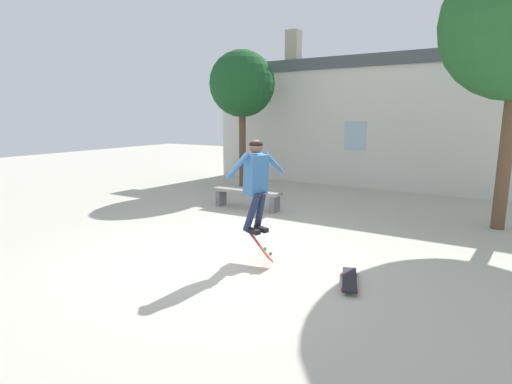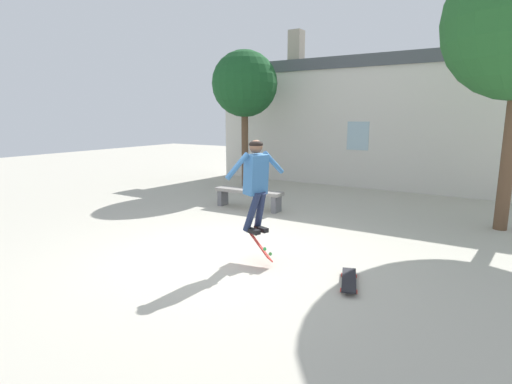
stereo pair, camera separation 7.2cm
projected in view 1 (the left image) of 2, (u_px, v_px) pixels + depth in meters
ground_plane at (222, 255)px, 6.72m from camera, size 40.00×40.00×0.00m
building_backdrop at (362, 120)px, 12.80m from camera, size 11.31×0.52×5.16m
tree_left at (242, 85)px, 12.79m from camera, size 2.11×2.11×4.38m
park_bench at (247, 195)px, 10.04m from camera, size 1.83×0.44×0.49m
skater at (256, 178)px, 6.28m from camera, size 0.44×1.14×1.48m
skateboard_flipping at (258, 243)px, 6.37m from camera, size 0.64×0.46×0.48m
skateboard_resting at (350, 279)px, 5.56m from camera, size 0.46×0.88×0.08m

